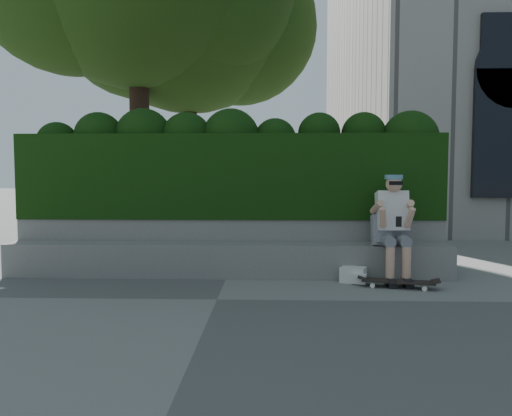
{
  "coord_description": "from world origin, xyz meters",
  "views": [
    {
      "loc": [
        0.61,
        -5.43,
        1.4
      ],
      "look_at": [
        0.4,
        1.0,
        0.95
      ],
      "focal_mm": 35.0,
      "sensor_mm": 36.0,
      "label": 1
    }
  ],
  "objects_px": {
    "person": "(393,223)",
    "skateboard": "(398,282)",
    "backpack_plaid": "(382,230)",
    "backpack_ground": "(353,275)"
  },
  "relations": [
    {
      "from": "person",
      "to": "skateboard",
      "type": "bearing_deg",
      "value": -93.76
    },
    {
      "from": "person",
      "to": "backpack_plaid",
      "type": "xyz_separation_m",
      "value": [
        -0.12,
        0.08,
        -0.1
      ]
    },
    {
      "from": "person",
      "to": "backpack_ground",
      "type": "distance_m",
      "value": 0.85
    },
    {
      "from": "person",
      "to": "backpack_plaid",
      "type": "bearing_deg",
      "value": 145.41
    },
    {
      "from": "skateboard",
      "to": "backpack_ground",
      "type": "height_order",
      "value": "backpack_ground"
    },
    {
      "from": "backpack_plaid",
      "to": "backpack_ground",
      "type": "xyz_separation_m",
      "value": [
        -0.41,
        -0.22,
        -0.55
      ]
    },
    {
      "from": "skateboard",
      "to": "backpack_plaid",
      "type": "xyz_separation_m",
      "value": [
        -0.09,
        0.52,
        0.58
      ]
    },
    {
      "from": "skateboard",
      "to": "backpack_plaid",
      "type": "relative_size",
      "value": 2.2
    },
    {
      "from": "backpack_ground",
      "to": "person",
      "type": "bearing_deg",
      "value": 38.17
    },
    {
      "from": "skateboard",
      "to": "backpack_ground",
      "type": "bearing_deg",
      "value": 163.62
    }
  ]
}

